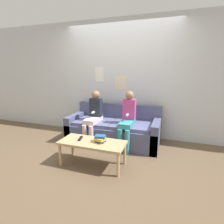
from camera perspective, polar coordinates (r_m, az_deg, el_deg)
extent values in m
plane|color=brown|center=(3.39, -2.23, -12.82)|extent=(10.00, 10.00, 0.00)
cube|color=silver|center=(4.04, 3.04, 10.59)|extent=(8.00, 0.06, 2.60)
cube|color=white|center=(4.18, -4.13, 12.08)|extent=(0.20, 0.00, 0.33)
cube|color=beige|center=(4.01, 2.89, 9.57)|extent=(0.28, 0.00, 0.32)
cube|color=#4C5175|center=(3.74, 0.50, -6.94)|extent=(1.90, 0.83, 0.39)
cube|color=#4C5175|center=(3.95, 2.11, 0.02)|extent=(1.90, 0.14, 0.38)
cube|color=#4C5175|center=(4.07, -11.36, -4.35)|extent=(0.14, 0.83, 0.55)
cube|color=#4C5175|center=(3.55, 14.17, -7.13)|extent=(0.14, 0.83, 0.55)
cube|color=slate|center=(3.78, -5.42, -3.12)|extent=(0.79, 0.67, 0.07)
cube|color=slate|center=(3.54, 6.49, -4.32)|extent=(0.79, 0.67, 0.07)
cube|color=tan|center=(2.83, -6.44, -9.90)|extent=(1.05, 0.45, 0.04)
cylinder|color=tan|center=(3.00, -16.57, -13.21)|extent=(0.04, 0.04, 0.37)
cylinder|color=tan|center=(2.61, 2.01, -16.94)|extent=(0.04, 0.04, 0.37)
cylinder|color=tan|center=(3.28, -12.79, -10.63)|extent=(0.04, 0.04, 0.37)
cylinder|color=tan|center=(2.92, 4.19, -13.43)|extent=(0.04, 0.04, 0.37)
cylinder|color=silver|center=(3.52, -8.89, -7.88)|extent=(0.09, 0.09, 0.46)
cylinder|color=silver|center=(3.46, -6.82, -8.19)|extent=(0.09, 0.09, 0.46)
cube|color=silver|center=(3.62, -6.12, -2.54)|extent=(0.23, 0.52, 0.09)
cube|color=#1E232D|center=(3.70, -5.25, 1.54)|extent=(0.24, 0.16, 0.38)
sphere|color=#8C6647|center=(3.65, -5.34, 5.64)|extent=(0.16, 0.16, 0.16)
cube|color=white|center=(3.58, -6.20, -0.11)|extent=(0.03, 0.12, 0.03)
cylinder|color=teal|center=(3.26, 2.55, -9.47)|extent=(0.09, 0.09, 0.46)
cylinder|color=teal|center=(3.23, 4.97, -9.76)|extent=(0.09, 0.09, 0.46)
cube|color=teal|center=(3.39, 5.01, -3.64)|extent=(0.23, 0.52, 0.09)
cube|color=#B73D7F|center=(3.47, 5.69, 0.92)|extent=(0.24, 0.16, 0.40)
sphere|color=#8C6647|center=(3.42, 5.80, 5.45)|extent=(0.16, 0.16, 0.16)
cube|color=white|center=(3.35, 5.06, -0.95)|extent=(0.03, 0.12, 0.03)
cube|color=black|center=(2.94, -10.28, -8.48)|extent=(0.08, 0.17, 0.02)
cube|color=#23519E|center=(2.79, -3.78, -9.40)|extent=(0.15, 0.11, 0.03)
cube|color=gold|center=(2.77, -3.85, -8.78)|extent=(0.18, 0.17, 0.04)
cube|color=#23519E|center=(2.76, -3.85, -7.99)|extent=(0.18, 0.14, 0.04)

